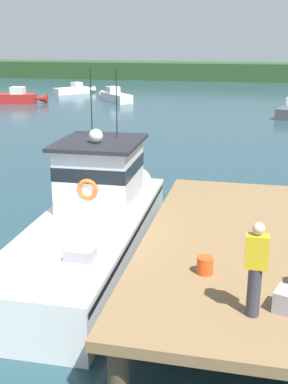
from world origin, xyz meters
TOP-DOWN VIEW (x-y plane):
  - ground_plane at (0.00, 0.00)m, footprint 200.00×200.00m
  - dock at (4.80, 0.00)m, footprint 6.00×9.00m
  - main_fishing_boat at (0.19, 0.89)m, footprint 2.69×9.83m
  - bait_bucket at (3.34, -1.90)m, footprint 0.32×0.32m
  - deckhand_further_back at (4.25, -3.21)m, footprint 0.36×0.22m
  - moored_boat_off_the_point at (-8.55, 33.56)m, footprint 4.30×4.66m
  - moored_boat_far_left at (-14.56, 38.96)m, footprint 3.74×4.30m
  - moored_boat_mid_harbor at (-17.12, 30.27)m, footprint 5.90×2.19m
  - mooring_buoy_channel_marker at (-1.05, 6.44)m, footprint 0.49×0.49m
  - far_shoreline at (0.00, 62.00)m, footprint 120.00×8.00m

SIDE VIEW (x-z plane):
  - ground_plane at x=0.00m, z-range 0.00..0.00m
  - mooring_buoy_channel_marker at x=-1.05m, z-range 0.00..0.49m
  - moored_boat_far_left at x=-14.56m, z-range -0.19..1.02m
  - moored_boat_off_the_point at x=-8.55m, z-range -0.21..1.14m
  - moored_boat_mid_harbor at x=-17.12m, z-range -0.23..1.24m
  - main_fishing_boat at x=0.19m, z-range -1.39..3.41m
  - dock at x=4.80m, z-range 0.47..1.67m
  - far_shoreline at x=0.00m, z-range 0.00..2.40m
  - bait_bucket at x=3.34m, z-range 1.20..1.54m
  - deckhand_further_back at x=4.25m, z-range 1.24..2.87m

